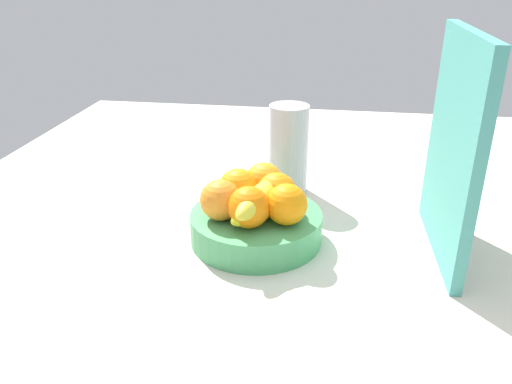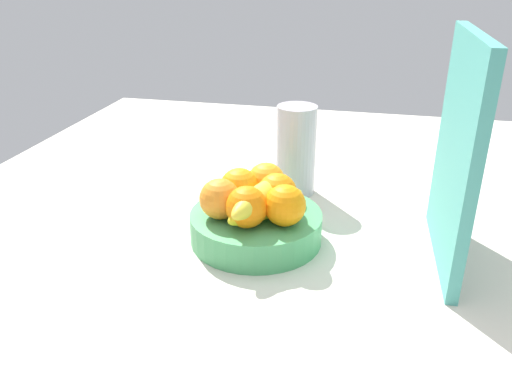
% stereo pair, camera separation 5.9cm
% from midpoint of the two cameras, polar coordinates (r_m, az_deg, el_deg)
% --- Properties ---
extents(ground_plane, '(1.80, 1.40, 0.03)m').
position_cam_midpoint_polar(ground_plane, '(0.90, -0.85, -7.08)').
color(ground_plane, beige).
extents(fruit_bowl, '(0.23, 0.23, 0.05)m').
position_cam_midpoint_polar(fruit_bowl, '(0.91, -1.86, -3.82)').
color(fruit_bowl, '#489F60').
rests_on(fruit_bowl, ground_plane).
extents(orange_front_left, '(0.07, 0.07, 0.07)m').
position_cam_midpoint_polar(orange_front_left, '(0.91, -3.83, 0.42)').
color(orange_front_left, orange).
rests_on(orange_front_left, fruit_bowl).
extents(orange_front_right, '(0.07, 0.07, 0.07)m').
position_cam_midpoint_polar(orange_front_right, '(0.87, -5.79, -0.81)').
color(orange_front_right, orange).
rests_on(orange_front_right, fruit_bowl).
extents(orange_center, '(0.07, 0.07, 0.07)m').
position_cam_midpoint_polar(orange_center, '(0.84, -2.80, -1.70)').
color(orange_center, orange).
rests_on(orange_center, fruit_bowl).
extents(orange_back_left, '(0.07, 0.07, 0.07)m').
position_cam_midpoint_polar(orange_back_left, '(0.84, 1.34, -1.54)').
color(orange_back_left, orange).
rests_on(orange_back_left, fruit_bowl).
extents(orange_back_right, '(0.07, 0.07, 0.07)m').
position_cam_midpoint_polar(orange_back_right, '(0.89, 0.38, -0.06)').
color(orange_back_right, orange).
rests_on(orange_back_right, fruit_bowl).
extents(orange_top_stack, '(0.07, 0.07, 0.07)m').
position_cam_midpoint_polar(orange_top_stack, '(0.94, -0.95, 1.15)').
color(orange_top_stack, orange).
rests_on(orange_top_stack, fruit_bowl).
extents(banana_bunch, '(0.18, 0.13, 0.06)m').
position_cam_midpoint_polar(banana_bunch, '(0.87, -1.16, -1.05)').
color(banana_bunch, yellow).
rests_on(banana_bunch, fruit_bowl).
extents(cutting_board, '(0.28, 0.03, 0.36)m').
position_cam_midpoint_polar(cutting_board, '(0.87, 18.99, 4.43)').
color(cutting_board, teal).
rests_on(cutting_board, ground_plane).
extents(thermos_tumbler, '(0.08, 0.08, 0.19)m').
position_cam_midpoint_polar(thermos_tumbler, '(1.07, 1.99, 4.65)').
color(thermos_tumbler, '#B9B0BA').
rests_on(thermos_tumbler, ground_plane).
extents(jar_lid, '(0.07, 0.07, 0.02)m').
position_cam_midpoint_polar(jar_lid, '(1.15, -4.02, 1.49)').
color(jar_lid, silver).
rests_on(jar_lid, ground_plane).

